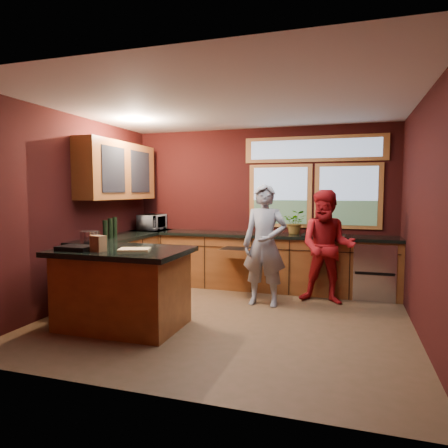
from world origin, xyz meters
The scene contains 14 objects.
floor centered at (0.00, 0.00, 0.00)m, with size 4.50×4.50×0.00m, color brown.
room_shell centered at (-0.60, 0.32, 1.80)m, with size 4.52×4.02×2.71m.
back_counter centered at (0.20, 1.70, 0.46)m, with size 4.50×0.64×0.93m.
left_counter centered at (-1.95, 0.85, 0.47)m, with size 0.64×2.30×0.93m.
island centered at (-1.10, -0.63, 0.48)m, with size 1.55×1.05×0.95m.
person_grey centered at (0.34, 0.78, 0.87)m, with size 0.63×0.41×1.73m, color slate.
person_red centered at (1.18, 1.15, 0.83)m, with size 0.80×0.63×1.65m, color maroon.
microwave centered at (-1.92, 1.70, 1.07)m, with size 0.51×0.34×0.28m, color #999999.
potted_plant centered at (0.64, 1.75, 1.13)m, with size 0.35×0.31×0.39m, color #999999.
paper_towel centered at (0.08, 1.70, 1.07)m, with size 0.12×0.12×0.28m, color silver.
cutting_board centered at (-0.90, -0.68, 0.95)m, with size 0.35×0.25×0.02m, color tan.
stock_pot centered at (-1.65, -0.48, 1.03)m, with size 0.24×0.24×0.18m, color #B1B1B6.
paper_bag centered at (-1.25, -0.88, 1.03)m, with size 0.15×0.12×0.18m, color brown.
black_tray centered at (-1.55, -0.88, 0.97)m, with size 0.40×0.28×0.05m, color black.
Camera 1 is at (1.46, -4.76, 1.63)m, focal length 32.00 mm.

